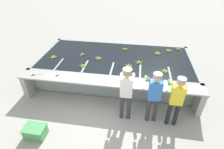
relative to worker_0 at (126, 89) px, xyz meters
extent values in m
plane|color=#A3A099|center=(-0.58, 0.29, -1.02)|extent=(80.00, 80.00, 0.00)
cube|color=gray|center=(-0.58, 2.08, -0.99)|extent=(5.60, 2.67, 0.06)
cube|color=gray|center=(-0.58, 0.80, -0.60)|extent=(5.60, 0.12, 0.84)
cube|color=gray|center=(-0.58, 3.35, -0.60)|extent=(5.60, 0.12, 0.84)
cube|color=gray|center=(-3.32, 2.08, -0.60)|extent=(0.12, 2.67, 0.84)
cube|color=gray|center=(2.16, 2.08, -0.60)|extent=(0.12, 2.67, 0.84)
cube|color=black|center=(-0.58, 2.08, -0.57)|extent=(5.36, 2.43, 0.78)
cube|color=gray|center=(-2.45, 1.26, -0.60)|extent=(0.06, 0.80, 0.84)
cube|color=gray|center=(-1.51, 1.26, -0.60)|extent=(0.06, 0.80, 0.84)
cube|color=gray|center=(-0.58, 1.26, -0.60)|extent=(0.06, 0.80, 0.84)
cube|color=gray|center=(0.35, 1.26, -0.60)|extent=(0.06, 0.80, 0.84)
cube|color=gray|center=(1.28, 1.26, -0.60)|extent=(0.06, 0.80, 0.84)
cube|color=#9E9E99|center=(-0.58, 0.52, -0.20)|extent=(5.60, 0.45, 0.05)
cube|color=#9E9E99|center=(-3.28, 0.52, -0.62)|extent=(0.16, 0.41, 0.79)
cube|color=#9E9E99|center=(2.12, 0.52, -0.62)|extent=(0.16, 0.41, 0.79)
cylinder|color=#38383D|center=(-0.10, -0.03, -0.61)|extent=(0.11, 0.11, 0.83)
cylinder|color=#38383D|center=(0.10, -0.03, -0.61)|extent=(0.11, 0.11, 0.83)
cube|color=white|center=(0.00, -0.03, 0.10)|extent=(0.32, 0.17, 0.59)
sphere|color=tan|center=(0.00, -0.03, 0.53)|extent=(0.22, 0.22, 0.22)
cylinder|color=#9E9E99|center=(0.00, -0.03, 0.64)|extent=(0.24, 0.24, 0.04)
cylinder|color=white|center=(-0.16, 0.22, 0.31)|extent=(0.08, 0.31, 0.18)
cylinder|color=#1EA3AD|center=(-0.17, 0.47, 0.14)|extent=(0.09, 0.20, 0.08)
cylinder|color=white|center=(0.16, 0.22, 0.31)|extent=(0.08, 0.31, 0.18)
cylinder|color=#1EA3AD|center=(0.15, 0.47, 0.14)|extent=(0.09, 0.20, 0.08)
cylinder|color=#38383D|center=(0.64, -0.02, -0.63)|extent=(0.11, 0.11, 0.79)
cylinder|color=#38383D|center=(0.83, 0.00, -0.63)|extent=(0.11, 0.11, 0.79)
cube|color=blue|center=(0.74, -0.01, 0.05)|extent=(0.34, 0.21, 0.56)
sphere|color=tan|center=(0.74, -0.01, 0.47)|extent=(0.21, 0.21, 0.21)
cylinder|color=#9E9E99|center=(0.74, -0.01, 0.56)|extent=(0.22, 0.22, 0.04)
cylinder|color=blue|center=(0.54, 0.21, 0.25)|extent=(0.12, 0.32, 0.18)
cylinder|color=gold|center=(0.51, 0.46, 0.08)|extent=(0.11, 0.21, 0.08)
cylinder|color=blue|center=(0.86, 0.26, 0.25)|extent=(0.12, 0.32, 0.18)
cylinder|color=gold|center=(0.83, 0.51, 0.08)|extent=(0.11, 0.21, 0.08)
cylinder|color=#1E2328|center=(1.19, -0.06, -0.63)|extent=(0.11, 0.11, 0.77)
cylinder|color=#1E2328|center=(1.39, -0.07, -0.63)|extent=(0.11, 0.11, 0.77)
cube|color=yellow|center=(1.29, -0.07, 0.03)|extent=(0.32, 0.18, 0.55)
sphere|color=tan|center=(1.29, -0.07, 0.43)|extent=(0.21, 0.21, 0.21)
cylinder|color=#9E9E99|center=(1.29, -0.07, 0.53)|extent=(0.22, 0.22, 0.04)
cylinder|color=yellow|center=(1.13, 0.19, 0.21)|extent=(0.09, 0.31, 0.18)
cylinder|color=teal|center=(1.14, 0.44, 0.05)|extent=(0.09, 0.20, 0.08)
cylinder|color=yellow|center=(1.45, 0.18, 0.21)|extent=(0.09, 0.31, 0.18)
cylinder|color=teal|center=(1.46, 0.43, 0.05)|extent=(0.09, 0.20, 0.08)
ellipsoid|color=#75A333|center=(-1.80, 2.03, -0.16)|extent=(0.17, 0.05, 0.04)
ellipsoid|color=#75A333|center=(-1.85, 2.09, -0.16)|extent=(0.05, 0.17, 0.04)
ellipsoid|color=#75A333|center=(-1.91, 2.04, -0.16)|extent=(0.17, 0.05, 0.04)
ellipsoid|color=#75A333|center=(-1.86, 1.98, -0.16)|extent=(0.05, 0.17, 0.04)
cylinder|color=tan|center=(-1.85, 2.04, -0.13)|extent=(0.03, 0.03, 0.04)
ellipsoid|color=#75A333|center=(-1.14, 1.81, -0.16)|extent=(0.14, 0.15, 0.04)
ellipsoid|color=#75A333|center=(-1.12, 1.86, -0.16)|extent=(0.17, 0.07, 0.04)
ellipsoid|color=#75A333|center=(-1.16, 1.90, -0.16)|extent=(0.09, 0.17, 0.04)
ellipsoid|color=#75A333|center=(-1.21, 1.89, -0.16)|extent=(0.14, 0.15, 0.04)
ellipsoid|color=#75A333|center=(-1.23, 1.84, -0.16)|extent=(0.17, 0.07, 0.04)
ellipsoid|color=#75A333|center=(-1.20, 1.80, -0.16)|extent=(0.09, 0.17, 0.04)
cylinder|color=tan|center=(-1.18, 1.85, -0.13)|extent=(0.03, 0.03, 0.04)
ellipsoid|color=#8CB738|center=(1.48, 2.91, -0.16)|extent=(0.17, 0.05, 0.04)
ellipsoid|color=#8CB738|center=(1.45, 2.96, -0.16)|extent=(0.10, 0.17, 0.04)
ellipsoid|color=#8CB738|center=(1.40, 2.95, -0.16)|extent=(0.13, 0.16, 0.04)
ellipsoid|color=#8CB738|center=(1.37, 2.90, -0.16)|extent=(0.17, 0.05, 0.04)
ellipsoid|color=#8CB738|center=(1.40, 2.86, -0.16)|extent=(0.10, 0.17, 0.04)
ellipsoid|color=#8CB738|center=(1.46, 2.86, -0.16)|extent=(0.13, 0.16, 0.04)
cylinder|color=tan|center=(1.43, 2.91, -0.13)|extent=(0.03, 0.03, 0.04)
ellipsoid|color=#93BC3D|center=(-2.88, 1.71, -0.16)|extent=(0.16, 0.12, 0.04)
ellipsoid|color=#93BC3D|center=(-2.88, 1.66, -0.16)|extent=(0.17, 0.11, 0.04)
ellipsoid|color=#93BC3D|center=(-2.84, 1.63, -0.16)|extent=(0.05, 0.17, 0.04)
ellipsoid|color=#93BC3D|center=(-2.79, 1.65, -0.16)|extent=(0.16, 0.12, 0.04)
ellipsoid|color=#93BC3D|center=(-2.79, 1.71, -0.16)|extent=(0.17, 0.11, 0.04)
ellipsoid|color=#93BC3D|center=(-2.83, 1.74, -0.16)|extent=(0.05, 0.17, 0.04)
cylinder|color=tan|center=(-2.84, 1.68, -0.13)|extent=(0.03, 0.03, 0.04)
ellipsoid|color=#8CB738|center=(-0.32, 2.70, -0.16)|extent=(0.11, 0.17, 0.04)
ellipsoid|color=#8CB738|center=(-0.26, 2.71, -0.16)|extent=(0.15, 0.15, 0.04)
ellipsoid|color=#8CB738|center=(-0.25, 2.78, -0.16)|extent=(0.17, 0.11, 0.04)
ellipsoid|color=#8CB738|center=(-0.30, 2.81, -0.16)|extent=(0.06, 0.17, 0.04)
ellipsoid|color=#8CB738|center=(-0.35, 2.76, -0.16)|extent=(0.17, 0.06, 0.04)
cylinder|color=tan|center=(-0.29, 2.75, -0.13)|extent=(0.03, 0.03, 0.04)
ellipsoid|color=#75A333|center=(-1.54, 1.23, -0.16)|extent=(0.17, 0.08, 0.04)
ellipsoid|color=#75A333|center=(-1.56, 1.29, -0.16)|extent=(0.12, 0.16, 0.04)
ellipsoid|color=#75A333|center=(-1.63, 1.29, -0.16)|extent=(0.14, 0.15, 0.04)
ellipsoid|color=#75A333|center=(-1.64, 1.22, -0.16)|extent=(0.17, 0.10, 0.04)
ellipsoid|color=#75A333|center=(-1.59, 1.19, -0.16)|extent=(0.05, 0.17, 0.04)
cylinder|color=tan|center=(-1.59, 1.24, -0.13)|extent=(0.03, 0.03, 0.04)
ellipsoid|color=#8CB738|center=(0.28, 1.83, -0.16)|extent=(0.06, 0.17, 0.04)
ellipsoid|color=#8CB738|center=(0.24, 1.79, -0.16)|extent=(0.17, 0.07, 0.04)
ellipsoid|color=#8CB738|center=(0.27, 1.73, -0.16)|extent=(0.11, 0.17, 0.04)
ellipsoid|color=#8CB738|center=(0.33, 1.74, -0.16)|extent=(0.14, 0.15, 0.04)
ellipsoid|color=#8CB738|center=(0.34, 1.80, -0.16)|extent=(0.17, 0.11, 0.04)
cylinder|color=tan|center=(0.29, 1.78, -0.13)|extent=(0.03, 0.03, 0.04)
ellipsoid|color=#75A333|center=(1.86, 3.10, -0.16)|extent=(0.16, 0.12, 0.04)
ellipsoid|color=#75A333|center=(1.78, 3.12, -0.16)|extent=(0.12, 0.16, 0.04)
ellipsoid|color=#75A333|center=(1.77, 3.04, -0.16)|extent=(0.16, 0.12, 0.04)
ellipsoid|color=#75A333|center=(1.84, 3.03, -0.16)|extent=(0.12, 0.16, 0.04)
cylinder|color=tan|center=(1.81, 3.07, -0.13)|extent=(0.03, 0.03, 0.04)
ellipsoid|color=#9EC642|center=(1.02, 2.55, -0.16)|extent=(0.14, 0.15, 0.04)
ellipsoid|color=#9EC642|center=(1.03, 2.60, -0.16)|extent=(0.17, 0.07, 0.04)
ellipsoid|color=#9EC642|center=(1.00, 2.65, -0.16)|extent=(0.09, 0.17, 0.04)
ellipsoid|color=#9EC642|center=(0.95, 2.64, -0.16)|extent=(0.14, 0.15, 0.04)
ellipsoid|color=#9EC642|center=(0.93, 2.58, -0.16)|extent=(0.17, 0.07, 0.04)
ellipsoid|color=#9EC642|center=(0.96, 2.54, -0.16)|extent=(0.09, 0.17, 0.04)
cylinder|color=tan|center=(0.98, 2.59, -0.13)|extent=(0.03, 0.03, 0.04)
ellipsoid|color=#7FAD33|center=(0.01, 1.51, -0.16)|extent=(0.16, 0.12, 0.04)
ellipsoid|color=#7FAD33|center=(-0.04, 1.53, -0.16)|extent=(0.05, 0.17, 0.04)
ellipsoid|color=#7FAD33|center=(-0.09, 1.50, -0.16)|extent=(0.17, 0.11, 0.04)
ellipsoid|color=#7FAD33|center=(-0.09, 1.45, -0.16)|extent=(0.16, 0.12, 0.04)
ellipsoid|color=#7FAD33|center=(-0.04, 1.42, -0.16)|extent=(0.05, 0.17, 0.04)
ellipsoid|color=#7FAD33|center=(0.01, 1.45, -0.16)|extent=(0.17, 0.11, 0.04)
cylinder|color=tan|center=(-0.04, 1.48, -0.13)|extent=(0.03, 0.03, 0.04)
ellipsoid|color=#93BC3D|center=(1.18, 1.36, -0.16)|extent=(0.17, 0.11, 0.04)
ellipsoid|color=#93BC3D|center=(1.14, 1.39, -0.16)|extent=(0.04, 0.17, 0.04)
ellipsoid|color=#93BC3D|center=(1.09, 1.36, -0.16)|extent=(0.16, 0.12, 0.04)
ellipsoid|color=#93BC3D|center=(1.09, 1.31, -0.16)|extent=(0.17, 0.11, 0.04)
ellipsoid|color=#93BC3D|center=(1.13, 1.28, -0.16)|extent=(0.04, 0.17, 0.04)
ellipsoid|color=#93BC3D|center=(1.18, 1.30, -0.16)|extent=(0.16, 0.12, 0.04)
cylinder|color=tan|center=(1.14, 1.33, -0.13)|extent=(0.03, 0.03, 0.04)
cube|color=silver|center=(-2.78, 0.57, -0.17)|extent=(0.19, 0.12, 0.00)
cube|color=black|center=(-2.95, 0.48, -0.17)|extent=(0.10, 0.07, 0.02)
cube|color=silver|center=(-2.10, 0.74, -0.17)|extent=(0.12, 0.19, 0.00)
cube|color=black|center=(-2.20, 0.56, -0.17)|extent=(0.07, 0.10, 0.02)
cube|color=#4C9E56|center=(-2.23, -1.02, -0.87)|extent=(0.52, 0.36, 0.30)
cube|color=#4C9E56|center=(-2.23, -1.02, -0.71)|extent=(0.55, 0.39, 0.02)
camera|label=1|loc=(0.18, -3.60, 2.88)|focal=28.00mm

